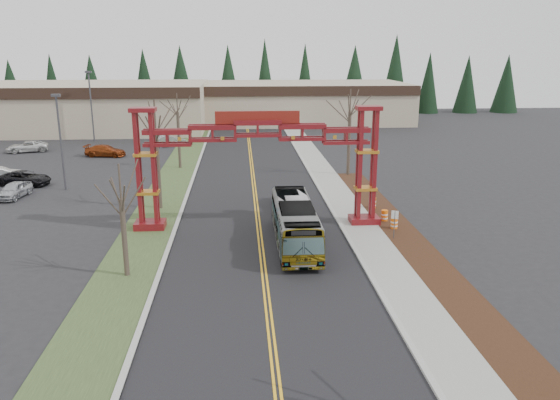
{
  "coord_description": "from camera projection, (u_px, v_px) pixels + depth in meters",
  "views": [
    {
      "loc": [
        -1.26,
        -20.86,
        12.78
      ],
      "look_at": [
        1.17,
        12.03,
        3.68
      ],
      "focal_mm": 35.0,
      "sensor_mm": 36.0,
      "label": 1
    }
  ],
  "objects": [
    {
      "name": "lane_line_right",
      "position": [
        257.0,
        201.0,
        47.58
      ],
      "size": [
        0.12,
        100.0,
        0.01
      ],
      "primitive_type": "cube",
      "color": "gold",
      "rests_on": "road"
    },
    {
      "name": "lane_line_left",
      "position": [
        254.0,
        201.0,
        47.57
      ],
      "size": [
        0.12,
        100.0,
        0.01
      ],
      "primitive_type": "cube",
      "color": "gold",
      "rests_on": "road"
    },
    {
      "name": "landscape_strip",
      "position": [
        427.0,
        262.0,
        33.87
      ],
      "size": [
        2.6,
        50.0,
        0.12
      ],
      "primitive_type": "cube",
      "color": "black",
      "rests_on": "ground"
    },
    {
      "name": "parked_car_near_b",
      "position": [
        1.0,
        174.0,
        55.27
      ],
      "size": [
        4.28,
        2.4,
        1.33
      ],
      "primitive_type": "imported",
      "rotation": [
        0.0,
        0.0,
        1.83
      ],
      "color": "white",
      "rests_on": "ground"
    },
    {
      "name": "retail_building_west",
      "position": [
        64.0,
        107.0,
        89.6
      ],
      "size": [
        46.0,
        22.3,
        7.5
      ],
      "color": "tan",
      "rests_on": "ground"
    },
    {
      "name": "light_pole_far",
      "position": [
        91.0,
        101.0,
        77.28
      ],
      "size": [
        0.86,
        0.43,
        9.92
      ],
      "color": "#3F3F44",
      "rests_on": "ground"
    },
    {
      "name": "bare_tree_median_far",
      "position": [
        178.0,
        113.0,
        59.3
      ],
      "size": [
        3.06,
        3.06,
        8.24
      ],
      "color": "#382D26",
      "rests_on": "ground"
    },
    {
      "name": "transit_bus",
      "position": [
        295.0,
        223.0,
        36.77
      ],
      "size": [
        2.58,
        10.84,
        3.02
      ],
      "primitive_type": "imported",
      "rotation": [
        0.0,
        0.0,
        -0.0
      ],
      "color": "#B4B8BC",
      "rests_on": "ground"
    },
    {
      "name": "bare_tree_right_far",
      "position": [
        350.0,
        112.0,
        55.7
      ],
      "size": [
        3.47,
        3.47,
        8.95
      ],
      "color": "#382D26",
      "rests_on": "ground"
    },
    {
      "name": "grass_median",
      "position": [
        163.0,
        203.0,
        47.0
      ],
      "size": [
        4.0,
        110.0,
        0.08
      ],
      "primitive_type": "cube",
      "color": "#2F4522",
      "rests_on": "ground"
    },
    {
      "name": "conifer_treeline",
      "position": [
        246.0,
        82.0,
        110.29
      ],
      "size": [
        116.1,
        5.6,
        13.0
      ],
      "color": "black",
      "rests_on": "ground"
    },
    {
      "name": "light_pole_near",
      "position": [
        60.0,
        135.0,
        50.15
      ],
      "size": [
        0.77,
        0.39,
        8.93
      ],
      "color": "#3F3F44",
      "rests_on": "ground"
    },
    {
      "name": "retail_building_east",
      "position": [
        301.0,
        102.0,
        100.19
      ],
      "size": [
        38.0,
        20.3,
        7.0
      ],
      "color": "tan",
      "rests_on": "ground"
    },
    {
      "name": "barrel_north",
      "position": [
        373.0,
        203.0,
        45.13
      ],
      "size": [
        0.55,
        0.55,
        1.03
      ],
      "color": "orange",
      "rests_on": "ground"
    },
    {
      "name": "gateway_arch",
      "position": [
        258.0,
        148.0,
        39.26
      ],
      "size": [
        18.2,
        1.6,
        8.9
      ],
      "color": "#570B16",
      "rests_on": "ground"
    },
    {
      "name": "curb_left",
      "position": [
        185.0,
        202.0,
        47.12
      ],
      "size": [
        0.3,
        110.0,
        0.15
      ],
      "primitive_type": "cube",
      "color": "#AAABA6",
      "rests_on": "ground"
    },
    {
      "name": "parked_car_near_c",
      "position": [
        25.0,
        178.0,
        53.12
      ],
      "size": [
        5.5,
        3.6,
        1.41
      ],
      "primitive_type": "imported",
      "rotation": [
        0.0,
        0.0,
        1.3
      ],
      "color": "black",
      "rests_on": "ground"
    },
    {
      "name": "barrel_mid",
      "position": [
        385.0,
        216.0,
        41.79
      ],
      "size": [
        0.51,
        0.51,
        0.95
      ],
      "color": "orange",
      "rests_on": "ground"
    },
    {
      "name": "silver_sedan",
      "position": [
        286.0,
        198.0,
        45.85
      ],
      "size": [
        1.9,
        4.8,
        1.55
      ],
      "primitive_type": "imported",
      "rotation": [
        0.0,
        0.0,
        -0.05
      ],
      "color": "#A5A8AD",
      "rests_on": "ground"
    },
    {
      "name": "parked_car_mid_a",
      "position": [
        105.0,
        151.0,
        67.46
      ],
      "size": [
        5.2,
        2.75,
        1.44
      ],
      "primitive_type": "imported",
      "rotation": [
        0.0,
        0.0,
        1.42
      ],
      "color": "#8E3713",
      "rests_on": "ground"
    },
    {
      "name": "parked_car_far_b",
      "position": [
        27.0,
        147.0,
        70.44
      ],
      "size": [
        5.52,
        3.71,
        1.41
      ],
      "primitive_type": "imported",
      "rotation": [
        0.0,
        0.0,
        5.01
      ],
      "color": "silver",
      "rests_on": "ground"
    },
    {
      "name": "street_sign",
      "position": [
        395.0,
        219.0,
        37.58
      ],
      "size": [
        0.46,
        0.22,
        2.11
      ],
      "color": "#3F3F44",
      "rests_on": "ground"
    },
    {
      "name": "parked_car_far_a",
      "position": [
        169.0,
        141.0,
        74.62
      ],
      "size": [
        4.83,
        3.38,
        1.51
      ],
      "primitive_type": "imported",
      "rotation": [
        0.0,
        0.0,
        2.01
      ],
      "color": "#939599",
      "rests_on": "ground"
    },
    {
      "name": "parked_car_near_a",
      "position": [
        14.0,
        190.0,
        48.6
      ],
      "size": [
        2.24,
        4.38,
        1.43
      ],
      "primitive_type": "imported",
      "rotation": [
        0.0,
        0.0,
        -0.14
      ],
      "color": "#ADB1B5",
      "rests_on": "ground"
    },
    {
      "name": "road",
      "position": [
        256.0,
        201.0,
        47.58
      ],
      "size": [
        12.0,
        110.0,
        0.02
      ],
      "primitive_type": "cube",
      "color": "black",
      "rests_on": "ground"
    },
    {
      "name": "curb_right",
      "position": [
        326.0,
        199.0,
        48.0
      ],
      "size": [
        0.3,
        110.0,
        0.15
      ],
      "primitive_type": "cube",
      "color": "#AAABA6",
      "rests_on": "ground"
    },
    {
      "name": "barrel_south",
      "position": [
        394.0,
        224.0,
        39.96
      ],
      "size": [
        0.51,
        0.51,
        0.95
      ],
      "color": "orange",
      "rests_on": "ground"
    },
    {
      "name": "ground",
      "position": [
        274.0,
        356.0,
        23.55
      ],
      "size": [
        200.0,
        200.0,
        0.0
      ],
      "primitive_type": "plane",
      "color": "black",
      "rests_on": "ground"
    },
    {
      "name": "sidewalk_right",
      "position": [
        342.0,
        199.0,
        48.1
      ],
      "size": [
        2.6,
        110.0,
        0.14
      ],
      "primitive_type": "cube",
      "color": "gray",
      "rests_on": "ground"
    },
    {
      "name": "bare_tree_median_near",
      "position": [
        121.0,
        199.0,
        30.65
      ],
      "size": [
        3.03,
        3.03,
        6.69
      ],
      "color": "#382D26",
      "rests_on": "ground"
    },
    {
      "name": "bare_tree_median_mid",
      "position": [
        156.0,
        129.0,
        43.69
      ],
      "size": [
        3.51,
        3.51,
        8.99
      ],
      "color": "#382D26",
      "rests_on": "ground"
    }
  ]
}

